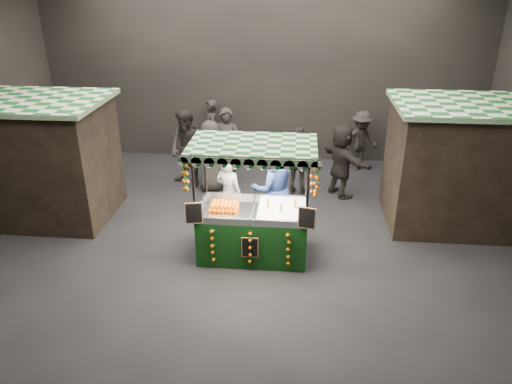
{
  "coord_description": "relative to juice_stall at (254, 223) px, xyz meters",
  "views": [
    {
      "loc": [
        1.06,
        -8.15,
        5.0
      ],
      "look_at": [
        0.28,
        0.17,
        1.12
      ],
      "focal_mm": 34.04,
      "sensor_mm": 36.0,
      "label": 1
    }
  ],
  "objects": [
    {
      "name": "vendor_grey",
      "position": [
        -0.6,
        0.93,
        0.13
      ],
      "size": [
        0.71,
        0.61,
        1.64
      ],
      "rotation": [
        0.0,
        0.0,
        2.71
      ],
      "color": "gray",
      "rests_on": "ground"
    },
    {
      "name": "shopper_0",
      "position": [
        -1.01,
        3.48,
        0.26
      ],
      "size": [
        0.73,
        0.52,
        1.9
      ],
      "rotation": [
        0.0,
        0.0,
        -0.09
      ],
      "color": "#2B2523",
      "rests_on": "ground"
    },
    {
      "name": "neighbour_stall_right",
      "position": [
        4.13,
        1.78,
        0.61
      ],
      "size": [
        3.0,
        2.2,
        2.6
      ],
      "color": "black",
      "rests_on": "ground"
    },
    {
      "name": "shopper_5",
      "position": [
        1.79,
        2.89,
        0.19
      ],
      "size": [
        1.34,
        1.64,
        1.76
      ],
      "rotation": [
        0.0,
        0.0,
        2.17
      ],
      "color": "black",
      "rests_on": "ground"
    },
    {
      "name": "shopper_6",
      "position": [
        -1.66,
        4.88,
        0.18
      ],
      "size": [
        0.59,
        0.73,
        1.74
      ],
      "rotation": [
        0.0,
        0.0,
        -1.26
      ],
      "color": "black",
      "rests_on": "ground"
    },
    {
      "name": "shopper_7",
      "position": [
        -1.95,
        3.13,
        0.27
      ],
      "size": [
        1.19,
        1.13,
        1.93
      ],
      "rotation": [
        0.0,
        0.0,
        -0.58
      ],
      "color": "black",
      "rests_on": "ground"
    },
    {
      "name": "juice_stall",
      "position": [
        0.0,
        0.0,
        0.0
      ],
      "size": [
        2.31,
        1.36,
        2.24
      ],
      "color": "black",
      "rests_on": "ground"
    },
    {
      "name": "ground",
      "position": [
        -0.27,
        0.28,
        -0.69
      ],
      "size": [
        12.0,
        12.0,
        0.0
      ],
      "primitive_type": "plane",
      "color": "black",
      "rests_on": "ground"
    },
    {
      "name": "neighbour_stall_left",
      "position": [
        -4.67,
        1.28,
        0.61
      ],
      "size": [
        3.0,
        2.2,
        2.6
      ],
      "color": "black",
      "rests_on": "ground"
    },
    {
      "name": "shopper_3",
      "position": [
        2.42,
        4.63,
        0.11
      ],
      "size": [
        1.2,
        1.02,
        1.61
      ],
      "rotation": [
        0.0,
        0.0,
        0.49
      ],
      "color": "black",
      "rests_on": "ground"
    },
    {
      "name": "market_hall",
      "position": [
        -0.27,
        0.28,
        2.69
      ],
      "size": [
        12.1,
        10.1,
        5.05
      ],
      "color": "black",
      "rests_on": "ground"
    },
    {
      "name": "shopper_1",
      "position": [
        3.3,
        2.24,
        0.11
      ],
      "size": [
        0.99,
        0.97,
        1.61
      ],
      "rotation": [
        0.0,
        0.0,
        -0.69
      ],
      "color": "black",
      "rests_on": "ground"
    },
    {
      "name": "shopper_4",
      "position": [
        -1.31,
        2.91,
        0.18
      ],
      "size": [
        1.02,
        0.91,
        1.75
      ],
      "rotation": [
        0.0,
        0.0,
        3.67
      ],
      "color": "#2B2823",
      "rests_on": "ground"
    },
    {
      "name": "shopper_2",
      "position": [
        0.79,
        2.87,
        0.14
      ],
      "size": [
        1.04,
        0.59,
        1.67
      ],
      "rotation": [
        0.0,
        0.0,
        2.95
      ],
      "color": "black",
      "rests_on": "ground"
    },
    {
      "name": "vendor_blue",
      "position": [
        0.29,
        1.05,
        0.24
      ],
      "size": [
        1.09,
        0.97,
        1.87
      ],
      "rotation": [
        0.0,
        0.0,
        3.48
      ],
      "color": "navy",
      "rests_on": "ground"
    }
  ]
}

